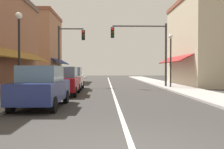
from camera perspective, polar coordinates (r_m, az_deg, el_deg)
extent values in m
plane|color=#33302D|center=(23.11, -0.18, -2.80)|extent=(80.00, 80.00, 0.00)
cube|color=gray|center=(23.63, -13.65, -2.61)|extent=(2.60, 56.00, 0.12)
cube|color=#A39E99|center=(23.88, 13.15, -2.56)|extent=(2.60, 56.00, 0.12)
cube|color=silver|center=(23.11, -0.18, -2.80)|extent=(0.14, 52.00, 0.01)
cube|color=slate|center=(18.18, -21.85, 0.42)|extent=(0.08, 10.64, 1.80)
cube|color=olive|center=(18.00, -20.06, 4.24)|extent=(1.27, 11.76, 0.73)
cube|color=slate|center=(21.35, -19.02, 10.04)|extent=(0.08, 1.10, 1.30)
cube|color=#BCAD8E|center=(27.08, 20.24, 6.29)|extent=(5.29, 10.00, 8.10)
cube|color=brown|center=(27.78, 20.31, 15.05)|extent=(5.49, 10.20, 0.40)
cube|color=slate|center=(26.13, 14.93, 0.70)|extent=(0.08, 7.60, 1.80)
cube|color=maroon|center=(25.97, 13.65, 3.35)|extent=(1.27, 8.40, 0.73)
cube|color=slate|center=(24.39, 16.49, 11.11)|extent=(0.08, 1.10, 1.30)
cube|color=slate|center=(28.55, 13.71, 9.67)|extent=(0.08, 1.10, 1.30)
cube|color=#9E6B4C|center=(34.18, -15.76, 5.42)|extent=(4.20, 8.00, 8.29)
cube|color=brown|center=(34.77, -15.81, 12.58)|extent=(4.40, 8.20, 0.40)
cube|color=slate|center=(33.64, -12.36, 0.83)|extent=(0.08, 6.08, 1.80)
cube|color=navy|center=(33.55, -11.35, 2.88)|extent=(1.27, 6.72, 0.73)
cube|color=slate|center=(32.21, -13.00, 8.95)|extent=(0.08, 1.10, 1.30)
cube|color=slate|center=(35.64, -11.86, 8.21)|extent=(0.08, 1.10, 1.30)
cube|color=navy|center=(11.24, -15.39, -3.53)|extent=(1.81, 4.14, 0.80)
cube|color=slate|center=(11.11, -15.54, 0.18)|extent=(1.56, 2.03, 0.66)
cylinder|color=black|center=(12.79, -17.23, -4.76)|extent=(0.21, 0.62, 0.62)
cylinder|color=black|center=(12.42, -10.21, -4.90)|extent=(0.21, 0.62, 0.62)
cylinder|color=black|center=(10.25, -21.66, -6.29)|extent=(0.21, 0.62, 0.62)
cylinder|color=black|center=(9.79, -12.94, -6.58)|extent=(0.21, 0.62, 0.62)
cube|color=maroon|center=(16.32, -10.63, -2.03)|extent=(1.83, 4.14, 0.80)
cube|color=slate|center=(16.20, -10.69, 0.53)|extent=(1.57, 2.04, 0.66)
cylinder|color=black|center=(17.80, -12.58, -3.05)|extent=(0.22, 0.63, 0.62)
cylinder|color=black|center=(17.61, -7.49, -3.08)|extent=(0.22, 0.63, 0.62)
cylinder|color=black|center=(15.15, -14.28, -3.81)|extent=(0.22, 0.63, 0.62)
cylinder|color=black|center=(14.92, -8.29, -3.86)|extent=(0.22, 0.63, 0.62)
cube|color=silver|center=(20.49, -9.01, -1.35)|extent=(1.84, 4.15, 0.80)
cube|color=slate|center=(20.37, -9.04, 0.69)|extent=(1.58, 2.04, 0.66)
cylinder|color=black|center=(21.95, -10.70, -2.23)|extent=(0.22, 0.63, 0.62)
cylinder|color=black|center=(21.80, -6.57, -2.24)|extent=(0.22, 0.63, 0.62)
cylinder|color=black|center=(19.27, -11.75, -2.72)|extent=(0.22, 0.63, 0.62)
cylinder|color=black|center=(19.10, -7.05, -2.74)|extent=(0.22, 0.63, 0.62)
cylinder|color=#333333|center=(23.02, 11.93, 4.16)|extent=(0.18, 0.18, 5.63)
cylinder|color=#333333|center=(22.86, 6.11, 10.67)|extent=(4.71, 0.12, 0.12)
cube|color=black|center=(22.40, 0.11, 9.32)|extent=(0.30, 0.24, 0.90)
sphere|color=red|center=(22.32, 0.12, 10.08)|extent=(0.20, 0.20, 0.20)
sphere|color=#3D2D0C|center=(22.27, 0.12, 9.37)|extent=(0.20, 0.20, 0.20)
sphere|color=#0C3316|center=(22.24, 0.12, 8.66)|extent=(0.20, 0.20, 0.20)
cylinder|color=#333333|center=(24.04, -11.75, 3.97)|extent=(0.18, 0.18, 5.57)
cylinder|color=#333333|center=(24.13, -9.10, 10.03)|extent=(2.26, 0.12, 0.12)
cube|color=black|center=(23.74, -6.41, 8.72)|extent=(0.30, 0.24, 0.90)
sphere|color=red|center=(23.65, -6.44, 9.43)|extent=(0.20, 0.20, 0.20)
sphere|color=#3D2D0C|center=(23.61, -6.44, 8.76)|extent=(0.20, 0.20, 0.20)
sphere|color=#0C3316|center=(23.58, -6.44, 8.08)|extent=(0.20, 0.20, 0.20)
cylinder|color=black|center=(14.53, -19.98, 3.18)|extent=(0.12, 0.12, 4.29)
sphere|color=white|center=(14.80, -20.05, 12.21)|extent=(0.36, 0.36, 0.36)
cylinder|color=black|center=(22.03, 12.95, 2.41)|extent=(0.12, 0.12, 4.18)
sphere|color=white|center=(22.20, 12.98, 8.28)|extent=(0.36, 0.36, 0.36)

